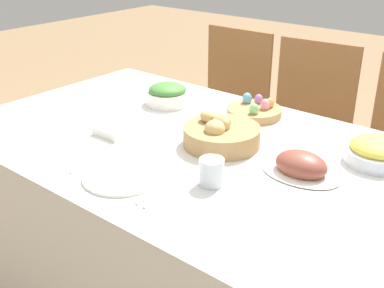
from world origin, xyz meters
TOP-DOWN VIEW (x-y plane):
  - dining_table at (0.00, 0.00)m, footprint 1.89×1.08m
  - chair_far_left at (-0.51, 0.87)m, footprint 0.42×0.42m
  - chair_far_center at (-0.03, 0.87)m, footprint 0.45×0.45m
  - bread_basket at (0.05, 0.04)m, footprint 0.28×0.28m
  - egg_basket at (-0.01, 0.37)m, footprint 0.23×0.23m
  - ham_platter at (0.38, 0.03)m, footprint 0.26×0.18m
  - pineapple_bowl at (0.53, 0.26)m, footprint 0.21×0.21m
  - green_salad_bowl at (-0.39, 0.25)m, footprint 0.19×0.19m
  - dinner_plate at (-0.04, -0.35)m, footprint 0.25×0.25m
  - fork at (-0.19, -0.35)m, footprint 0.01×0.17m
  - knife at (0.11, -0.35)m, footprint 0.01×0.17m
  - spoon at (0.14, -0.35)m, footprint 0.01×0.17m
  - drinking_cup at (0.20, -0.21)m, footprint 0.08×0.08m
  - butter_dish at (-0.32, -0.15)m, footprint 0.13×0.08m

SIDE VIEW (x-z plane):
  - dining_table at x=0.00m, z-range 0.00..0.77m
  - chair_far_left at x=-0.51m, z-range 0.03..1.00m
  - chair_far_center at x=-0.03m, z-range 0.03..1.00m
  - fork at x=-0.19m, z-range 0.77..0.77m
  - knife at x=0.11m, z-range 0.77..0.77m
  - spoon at x=0.14m, z-range 0.77..0.77m
  - dinner_plate at x=-0.04m, z-range 0.77..0.78m
  - butter_dish at x=-0.32m, z-range 0.77..0.80m
  - egg_basket at x=-0.01m, z-range 0.75..0.83m
  - ham_platter at x=0.38m, z-range 0.75..0.84m
  - pineapple_bowl at x=0.53m, z-range 0.76..0.85m
  - drinking_cup at x=0.20m, z-range 0.77..0.85m
  - bread_basket at x=0.05m, z-range 0.75..0.87m
  - green_salad_bowl at x=-0.39m, z-range 0.76..0.86m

